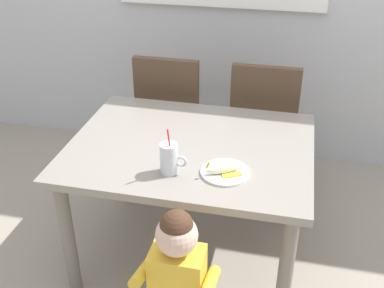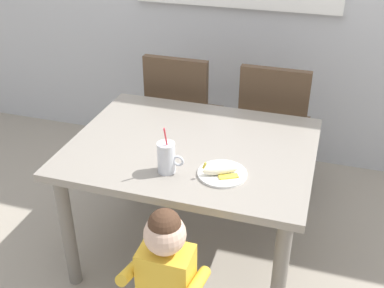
# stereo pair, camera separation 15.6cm
# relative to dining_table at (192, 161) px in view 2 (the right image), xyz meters

# --- Properties ---
(ground_plane) EXTENTS (24.00, 24.00, 0.00)m
(ground_plane) POSITION_rel_dining_table_xyz_m (0.00, 0.00, -0.63)
(ground_plane) COLOR #9E9384
(dining_table) EXTENTS (1.25, 0.98, 0.73)m
(dining_table) POSITION_rel_dining_table_xyz_m (0.00, 0.00, 0.00)
(dining_table) COLOR gray
(dining_table) RESTS_ON ground
(dining_chair_left) EXTENTS (0.44, 0.44, 0.96)m
(dining_chair_left) POSITION_rel_dining_table_xyz_m (-0.30, 0.72, -0.09)
(dining_chair_left) COLOR #4C3826
(dining_chair_left) RESTS_ON ground
(dining_chair_right) EXTENTS (0.44, 0.45, 0.96)m
(dining_chair_right) POSITION_rel_dining_table_xyz_m (0.32, 0.73, -0.09)
(dining_chair_right) COLOR #4C3826
(dining_chair_right) RESTS_ON ground
(toddler_standing) EXTENTS (0.33, 0.24, 0.84)m
(toddler_standing) POSITION_rel_dining_table_xyz_m (0.10, -0.69, -0.11)
(toddler_standing) COLOR #3F4760
(toddler_standing) RESTS_ON ground
(milk_cup) EXTENTS (0.13, 0.08, 0.25)m
(milk_cup) POSITION_rel_dining_table_xyz_m (-0.04, -0.28, 0.17)
(milk_cup) COLOR silver
(milk_cup) RESTS_ON dining_table
(snack_plate) EXTENTS (0.23, 0.23, 0.01)m
(snack_plate) POSITION_rel_dining_table_xyz_m (0.22, -0.23, 0.11)
(snack_plate) COLOR white
(snack_plate) RESTS_ON dining_table
(peeled_banana) EXTENTS (0.18, 0.14, 0.07)m
(peeled_banana) POSITION_rel_dining_table_xyz_m (0.21, -0.24, 0.13)
(peeled_banana) COLOR #F4EAC6
(peeled_banana) RESTS_ON snack_plate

